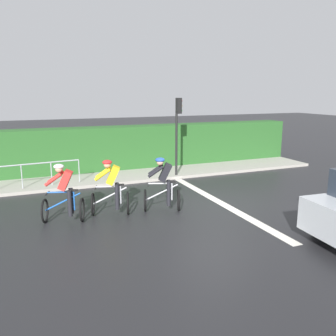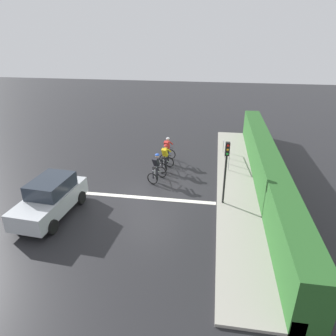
{
  "view_description": "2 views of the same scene",
  "coord_description": "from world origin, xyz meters",
  "px_view_note": "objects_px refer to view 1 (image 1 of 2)",
  "views": [
    {
      "loc": [
        -9.49,
        5.53,
        3.56
      ],
      "look_at": [
        0.94,
        1.23,
        1.12
      ],
      "focal_mm": 37.56,
      "sensor_mm": 36.0,
      "label": 1
    },
    {
      "loc": [
        3.14,
        -13.61,
        7.92
      ],
      "look_at": [
        0.76,
        1.53,
        0.96
      ],
      "focal_mm": 32.23,
      "sensor_mm": 36.0,
      "label": 2
    }
  ],
  "objects_px": {
    "cyclist_lead": "(64,194)",
    "pedestrian_railing_kerbside": "(37,170)",
    "cyclist_second": "(111,189)",
    "cyclist_mid": "(163,186)",
    "traffic_light_near_crossing": "(178,125)"
  },
  "relations": [
    {
      "from": "cyclist_lead",
      "to": "traffic_light_near_crossing",
      "type": "bearing_deg",
      "value": -54.47
    },
    {
      "from": "cyclist_lead",
      "to": "traffic_light_near_crossing",
      "type": "xyz_separation_m",
      "value": [
        3.59,
        -5.03,
        1.43
      ]
    },
    {
      "from": "cyclist_mid",
      "to": "pedestrian_railing_kerbside",
      "type": "height_order",
      "value": "cyclist_mid"
    },
    {
      "from": "cyclist_second",
      "to": "pedestrian_railing_kerbside",
      "type": "distance_m",
      "value": 4.19
    },
    {
      "from": "cyclist_second",
      "to": "cyclist_mid",
      "type": "relative_size",
      "value": 1.0
    },
    {
      "from": "pedestrian_railing_kerbside",
      "to": "cyclist_second",
      "type": "bearing_deg",
      "value": -152.83
    },
    {
      "from": "cyclist_mid",
      "to": "pedestrian_railing_kerbside",
      "type": "xyz_separation_m",
      "value": [
        3.98,
        3.45,
        -0.02
      ]
    },
    {
      "from": "cyclist_second",
      "to": "pedestrian_railing_kerbside",
      "type": "xyz_separation_m",
      "value": [
        3.73,
        1.91,
        -0.02
      ]
    },
    {
      "from": "cyclist_lead",
      "to": "cyclist_second",
      "type": "xyz_separation_m",
      "value": [
        0.08,
        -1.35,
        0.0
      ]
    },
    {
      "from": "cyclist_mid",
      "to": "traffic_light_near_crossing",
      "type": "relative_size",
      "value": 0.5
    },
    {
      "from": "cyclist_lead",
      "to": "pedestrian_railing_kerbside",
      "type": "distance_m",
      "value": 3.85
    },
    {
      "from": "cyclist_lead",
      "to": "cyclist_second",
      "type": "relative_size",
      "value": 1.0
    },
    {
      "from": "cyclist_lead",
      "to": "cyclist_mid",
      "type": "height_order",
      "value": "same"
    },
    {
      "from": "traffic_light_near_crossing",
      "to": "pedestrian_railing_kerbside",
      "type": "distance_m",
      "value": 5.78
    },
    {
      "from": "cyclist_lead",
      "to": "pedestrian_railing_kerbside",
      "type": "relative_size",
      "value": 0.53
    }
  ]
}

